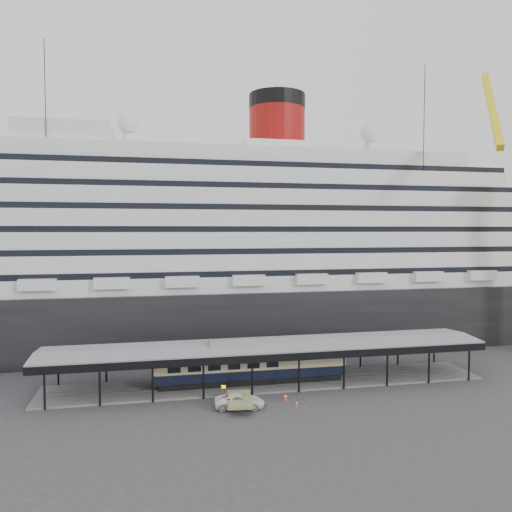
% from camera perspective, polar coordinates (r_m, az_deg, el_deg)
% --- Properties ---
extents(ground, '(200.00, 200.00, 0.00)m').
position_cam_1_polar(ground, '(61.20, 2.49, -15.71)').
color(ground, '#363638').
rests_on(ground, ground).
extents(cruise_ship, '(130.00, 30.00, 43.90)m').
position_cam_1_polar(cruise_ship, '(89.33, -2.57, 2.17)').
color(cruise_ship, black).
rests_on(cruise_ship, ground).
extents(platform_canopy, '(56.00, 9.18, 5.30)m').
position_cam_1_polar(platform_canopy, '(65.16, 1.38, -12.37)').
color(platform_canopy, slate).
rests_on(platform_canopy, ground).
extents(port_truck, '(5.78, 3.22, 1.53)m').
position_cam_1_polar(port_truck, '(57.26, -1.88, -16.24)').
color(port_truck, white).
rests_on(port_truck, ground).
extents(pullman_carriage, '(24.28, 3.41, 23.83)m').
position_cam_1_polar(pullman_carriage, '(64.57, -0.57, -12.05)').
color(pullman_carriage, black).
rests_on(pullman_carriage, ground).
extents(traffic_cone_left, '(0.39, 0.39, 0.66)m').
position_cam_1_polar(traffic_cone_left, '(57.99, 4.67, -16.46)').
color(traffic_cone_left, '#E04E0C').
rests_on(traffic_cone_left, ground).
extents(traffic_cone_mid, '(0.38, 0.38, 0.73)m').
position_cam_1_polar(traffic_cone_mid, '(59.90, 3.43, -15.77)').
color(traffic_cone_mid, red).
rests_on(traffic_cone_mid, ground).
extents(traffic_cone_right, '(0.47, 0.47, 0.78)m').
position_cam_1_polar(traffic_cone_right, '(59.84, 3.32, -15.77)').
color(traffic_cone_right, '#DA4B0C').
rests_on(traffic_cone_right, ground).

